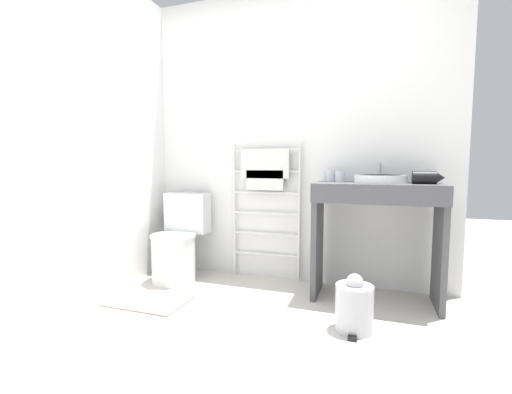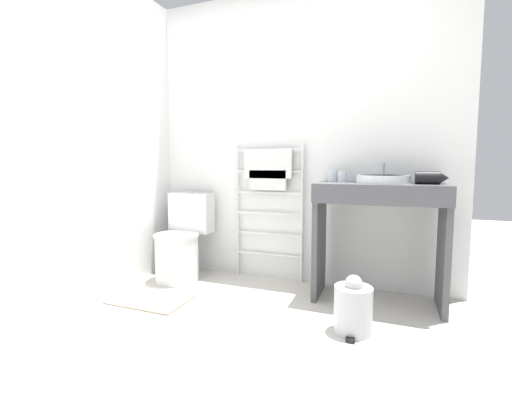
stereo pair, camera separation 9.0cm
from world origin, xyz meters
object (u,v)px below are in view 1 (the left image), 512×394
Objects in this scene: toilet at (178,244)px; trash_bin at (354,306)px; towel_radiator at (265,182)px; sink_basin at (380,179)px; cup_near_edge at (340,176)px; hair_dryer at (426,177)px; cup_near_wall at (331,176)px.

toilet is 2.16× the size of trash_bin.
trash_bin is at bearing -43.07° from towel_radiator.
toilet is at bearing 162.14° from trash_bin.
cup_near_edge is at bearing 162.03° from sink_basin.
hair_dryer is (0.29, -0.03, 0.01)m from sink_basin.
toilet is at bearing -178.83° from hair_dryer.
towel_radiator is at bearing 172.30° from cup_near_edge.
sink_basin is (1.65, 0.07, 0.59)m from toilet.
trash_bin is (-0.13, -0.56, -0.75)m from sink_basin.
sink_basin is 0.39m from cup_near_wall.
toilet is at bearing -160.49° from towel_radiator.
trash_bin is (-0.43, -0.53, -0.76)m from hair_dryer.
towel_radiator reaches higher than cup_near_wall.
sink_basin is 4.23× the size of cup_near_wall.
towel_radiator reaches higher than sink_basin.
hair_dryer reaches higher than sink_basin.
cup_near_wall is 1.03× the size of cup_near_edge.
towel_radiator is at bearing 19.51° from toilet.
hair_dryer is (0.66, -0.17, 0.00)m from cup_near_wall.
cup_near_edge is at bearing -26.55° from cup_near_wall.
cup_near_wall is 0.25× the size of trash_bin.
cup_near_edge reaches higher than trash_bin.
towel_radiator reaches higher than trash_bin.
trash_bin is (1.52, -0.49, -0.16)m from toilet.
cup_near_edge is at bearing 167.55° from hair_dryer.
cup_near_wall reaches higher than toilet.
sink_basin is at bearing 173.30° from hair_dryer.
towel_radiator is (0.72, 0.26, 0.54)m from toilet.
sink_basin is at bearing 76.62° from trash_bin.
cup_near_wall reaches higher than trash_bin.
toilet is 8.77× the size of cup_near_wall.
sink_basin is 0.31m from cup_near_edge.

